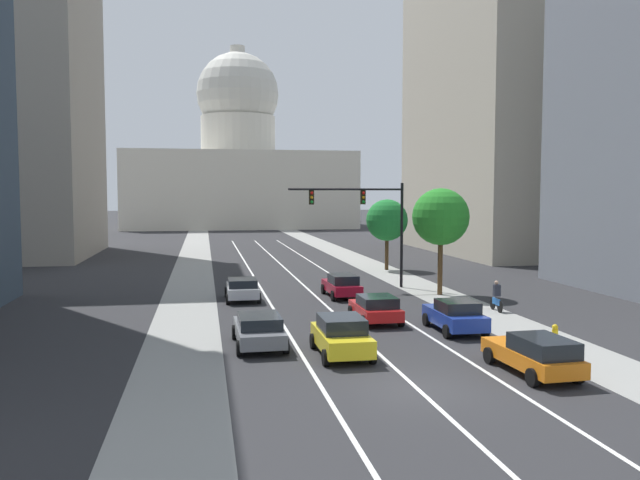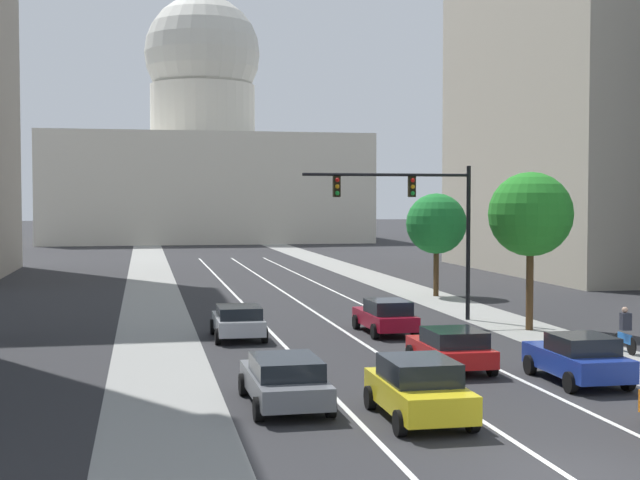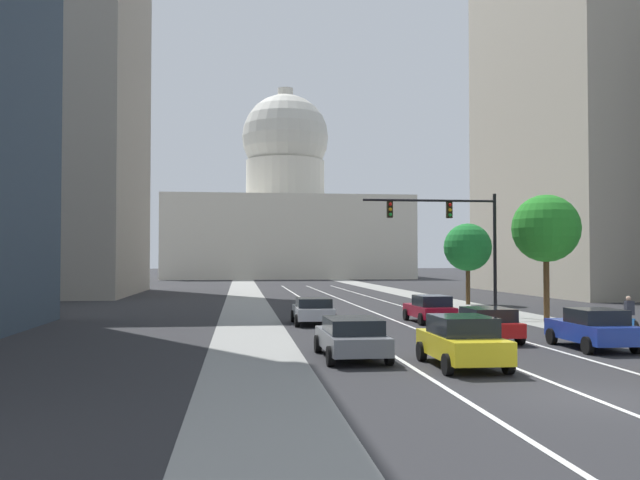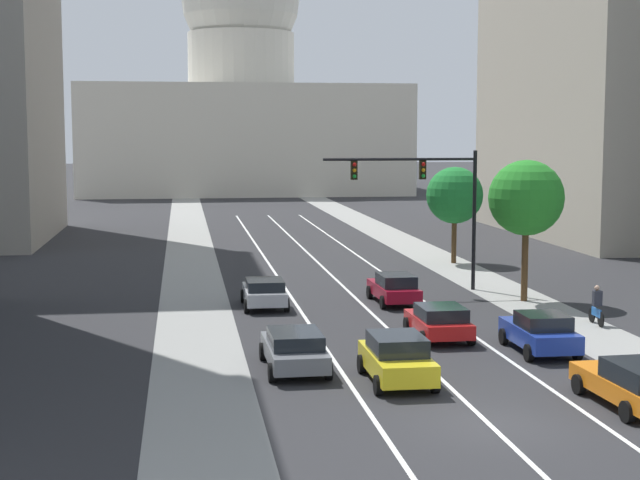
% 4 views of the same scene
% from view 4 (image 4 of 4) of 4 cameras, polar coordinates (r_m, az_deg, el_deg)
% --- Properties ---
extents(ground_plane, '(400.00, 400.00, 0.00)m').
position_cam_4_polar(ground_plane, '(66.60, -0.79, -0.72)').
color(ground_plane, '#2B2B2D').
extents(sidewalk_left, '(3.37, 130.00, 0.01)m').
position_cam_4_polar(sidewalk_left, '(61.10, -7.61, -1.41)').
color(sidewalk_left, gray).
rests_on(sidewalk_left, ground).
extents(sidewalk_right, '(3.37, 130.00, 0.01)m').
position_cam_4_polar(sidewalk_right, '(63.28, 6.97, -1.13)').
color(sidewalk_right, gray).
rests_on(sidewalk_right, ground).
extents(lane_stripe_left, '(0.16, 90.00, 0.01)m').
position_cam_4_polar(lane_stripe_left, '(51.48, -2.11, -2.80)').
color(lane_stripe_left, white).
rests_on(lane_stripe_left, ground).
extents(lane_stripe_center, '(0.16, 90.00, 0.01)m').
position_cam_4_polar(lane_stripe_center, '(51.91, 1.35, -2.72)').
color(lane_stripe_center, white).
rests_on(lane_stripe_center, ground).
extents(lane_stripe_right, '(0.16, 90.00, 0.01)m').
position_cam_4_polar(lane_stripe_right, '(52.51, 4.73, -2.64)').
color(lane_stripe_right, white).
rests_on(lane_stripe_right, ground).
extents(capitol_building, '(43.28, 28.86, 35.76)m').
position_cam_4_polar(capitol_building, '(136.47, -4.65, 7.69)').
color(capitol_building, beige).
rests_on(capitol_building, ground).
extents(car_red, '(2.11, 4.01, 1.40)m').
position_cam_4_polar(car_red, '(38.78, 7.05, -4.78)').
color(car_red, red).
rests_on(car_red, ground).
extents(car_gray, '(2.16, 4.62, 1.40)m').
position_cam_4_polar(car_gray, '(33.62, -1.52, -6.44)').
color(car_gray, slate).
rests_on(car_gray, ground).
extents(car_silver, '(2.08, 4.06, 1.39)m').
position_cam_4_polar(car_silver, '(45.48, -3.30, -3.09)').
color(car_silver, '#B2B5BA').
rests_on(car_silver, ground).
extents(car_crimson, '(2.03, 4.35, 1.48)m').
position_cam_4_polar(car_crimson, '(46.59, 4.41, -2.85)').
color(car_crimson, maroon).
rests_on(car_crimson, ground).
extents(car_blue, '(2.08, 4.19, 1.53)m').
position_cam_4_polar(car_blue, '(37.15, 12.88, -5.32)').
color(car_blue, '#1E389E').
rests_on(car_blue, ground).
extents(car_orange, '(2.10, 4.59, 1.49)m').
position_cam_4_polar(car_orange, '(30.48, 17.99, -8.05)').
color(car_orange, orange).
rests_on(car_orange, ground).
extents(car_yellow, '(2.05, 4.17, 1.61)m').
position_cam_4_polar(car_yellow, '(32.03, 4.57, -6.96)').
color(car_yellow, yellow).
rests_on(car_yellow, ground).
extents(traffic_signal_mast, '(8.07, 0.39, 7.29)m').
position_cam_4_polar(traffic_signal_mast, '(50.09, 6.46, 2.96)').
color(traffic_signal_mast, black).
rests_on(traffic_signal_mast, ground).
extents(cyclist, '(0.37, 1.70, 1.72)m').
position_cam_4_polar(cyclist, '(42.97, 16.04, -3.74)').
color(cyclist, black).
rests_on(cyclist, ground).
extents(street_tree_near_right, '(3.57, 3.57, 6.08)m').
position_cam_4_polar(street_tree_near_right, '(61.13, 7.96, 2.62)').
color(street_tree_near_right, '#51381E').
rests_on(street_tree_near_right, ground).
extents(street_tree_far_right, '(3.68, 3.68, 6.91)m').
position_cam_4_polar(street_tree_far_right, '(47.77, 12.09, 2.43)').
color(street_tree_far_right, '#51381E').
rests_on(street_tree_far_right, ground).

